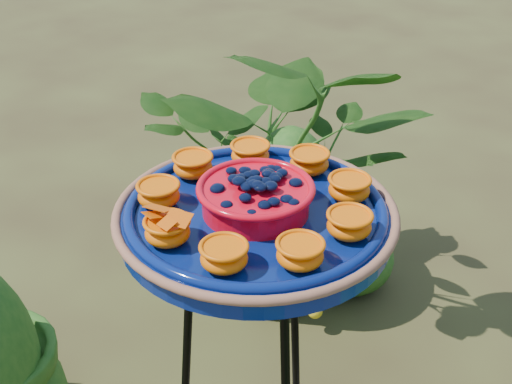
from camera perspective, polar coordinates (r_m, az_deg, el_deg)
tripod_stand at (r=1.33m, az=-0.02°, el=-14.97°), size 0.33×0.34×0.83m
feeder_dish at (r=1.10m, az=-0.03°, el=-1.60°), size 0.46×0.46×0.10m
shrub_back_left at (r=2.12m, az=2.75°, el=2.20°), size 1.01×0.96×0.89m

